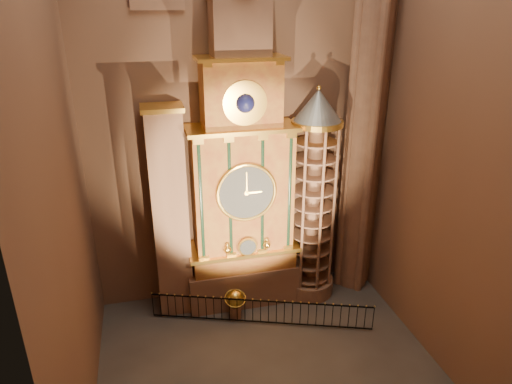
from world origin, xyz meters
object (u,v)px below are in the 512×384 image
object	(u,v)px
celestial_globe	(235,301)
iron_railing	(261,312)
portrait_tower	(170,214)
astronomical_clock	(242,177)
stair_turret	(313,200)

from	to	relation	value
celestial_globe	iron_railing	size ratio (longest dim) A/B	0.15
portrait_tower	astronomical_clock	bearing A→B (deg)	-0.29
portrait_tower	stair_turret	xyz separation A→B (m)	(6.90, -0.28, 0.12)
astronomical_clock	iron_railing	xyz separation A→B (m)	(0.34, -2.30, -5.99)
celestial_globe	iron_railing	distance (m)	1.34
astronomical_clock	celestial_globe	distance (m)	6.01
stair_turret	iron_railing	world-z (taller)	stair_turret
portrait_tower	iron_railing	bearing A→B (deg)	-31.76
stair_turret	astronomical_clock	bearing A→B (deg)	175.70
astronomical_clock	celestial_globe	xyz separation A→B (m)	(-0.72, -1.50, -5.77)
iron_railing	celestial_globe	bearing A→B (deg)	142.87
stair_turret	celestial_globe	bearing A→B (deg)	-163.71
astronomical_clock	iron_railing	bearing A→B (deg)	-81.62
stair_turret	celestial_globe	size ratio (longest dim) A/B	7.16
stair_turret	iron_railing	size ratio (longest dim) A/B	1.10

